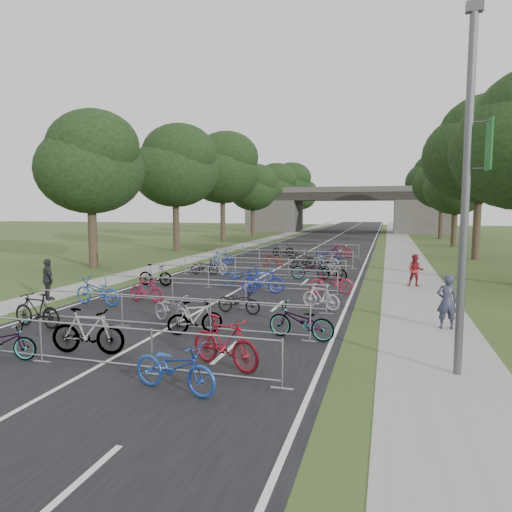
{
  "coord_description": "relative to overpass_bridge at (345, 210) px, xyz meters",
  "views": [
    {
      "loc": [
        6.66,
        -9.1,
        3.83
      ],
      "look_at": [
        -0.53,
        15.74,
        1.1
      ],
      "focal_mm": 32.0,
      "sensor_mm": 36.0,
      "label": 1
    }
  ],
  "objects": [
    {
      "name": "bike_13",
      "position": [
        -0.16,
        -53.21,
        -3.01
      ],
      "size": [
        2.06,
        0.91,
        1.05
      ],
      "primitive_type": "imported",
      "rotation": [
        0.0,
        0.0,
        1.46
      ],
      "color": "navy",
      "rests_on": "ground"
    },
    {
      "name": "bike_10",
      "position": [
        1.53,
        -58.62,
        -3.09
      ],
      "size": [
        1.76,
        0.83,
        0.89
      ],
      "primitive_type": "imported",
      "rotation": [
        0.0,
        0.0,
        1.43
      ],
      "color": "black",
      "rests_on": "ground"
    },
    {
      "name": "bike_12",
      "position": [
        -4.3,
        -54.11,
        -3.0
      ],
      "size": [
        1.78,
        0.54,
        1.07
      ],
      "primitive_type": "imported",
      "rotation": [
        0.0,
        0.0,
        1.59
      ],
      "color": "#93959A",
      "rests_on": "ground"
    },
    {
      "name": "bike_4",
      "position": [
        -4.06,
        -62.3,
        -2.97
      ],
      "size": [
        1.9,
        0.68,
        1.12
      ],
      "primitive_type": "imported",
      "rotation": [
        0.0,
        0.0,
        4.63
      ],
      "color": "black",
      "rests_on": "ground"
    },
    {
      "name": "bike_22",
      "position": [
        1.46,
        -45.68,
        -3.0
      ],
      "size": [
        1.82,
        0.67,
        1.07
      ],
      "primitive_type": "imported",
      "rotation": [
        0.0,
        0.0,
        4.81
      ],
      "color": "black",
      "rests_on": "ground"
    },
    {
      "name": "tree_left_5",
      "position": [
        -11.39,
        10.93,
        4.58
      ],
      "size": [
        8.4,
        8.4,
        12.81
      ],
      "color": "#33261C",
      "rests_on": "ground"
    },
    {
      "name": "bike_1",
      "position": [
        -0.82,
        -64.12,
        -2.93
      ],
      "size": [
        2.08,
        0.86,
        1.21
      ],
      "primitive_type": "imported",
      "rotation": [
        0.0,
        0.0,
        1.72
      ],
      "color": "#93959A",
      "rests_on": "ground"
    },
    {
      "name": "lamppost",
      "position": [
        8.33,
        -63.0,
        0.75
      ],
      "size": [
        0.61,
        0.65,
        8.21
      ],
      "color": "#4C4C51",
      "rests_on": "ground"
    },
    {
      "name": "road",
      "position": [
        0.0,
        -15.0,
        -3.53
      ],
      "size": [
        11.0,
        140.0,
        0.01
      ],
      "primitive_type": "cube",
      "color": "black",
      "rests_on": "ground"
    },
    {
      "name": "tree_right_1",
      "position": [
        13.11,
        -37.07,
        4.37
      ],
      "size": [
        8.18,
        8.18,
        12.47
      ],
      "color": "#33261C",
      "rests_on": "ground"
    },
    {
      "name": "bike_20",
      "position": [
        -4.03,
        -45.41,
        -3.05
      ],
      "size": [
        1.66,
        1.07,
        0.97
      ],
      "primitive_type": "imported",
      "rotation": [
        0.0,
        0.0,
        5.13
      ],
      "color": "navy",
      "rests_on": "ground"
    },
    {
      "name": "barrier_row_5",
      "position": [
        0.0,
        -45.0,
        -2.99
      ],
      "size": [
        9.7,
        0.08,
        1.1
      ],
      "color": "#93959A",
      "rests_on": "ground"
    },
    {
      "name": "bike_18",
      "position": [
        2.74,
        -49.93,
        -2.99
      ],
      "size": [
        2.21,
        1.33,
        1.1
      ],
      "primitive_type": "imported",
      "rotation": [
        0.0,
        0.0,
        1.88
      ],
      "color": "#93959A",
      "rests_on": "ground"
    },
    {
      "name": "sidewalk_right",
      "position": [
        8.0,
        -15.0,
        -3.53
      ],
      "size": [
        3.0,
        140.0,
        0.01
      ],
      "primitive_type": "cube",
      "color": "gray",
      "rests_on": "ground"
    },
    {
      "name": "ground",
      "position": [
        0.0,
        -65.0,
        -3.53
      ],
      "size": [
        200.0,
        200.0,
        0.0
      ],
      "primitive_type": "plane",
      "color": "#374A20",
      "rests_on": "ground"
    },
    {
      "name": "bike_7",
      "position": [
        4.3,
        -61.22,
        -3.01
      ],
      "size": [
        2.1,
        1.03,
        1.05
      ],
      "primitive_type": "imported",
      "rotation": [
        0.0,
        0.0,
        4.54
      ],
      "color": "#93959A",
      "rests_on": "ground"
    },
    {
      "name": "bike_11",
      "position": [
        4.3,
        -57.13,
        -3.04
      ],
      "size": [
        1.67,
        1.09,
        0.98
      ],
      "primitive_type": "imported",
      "rotation": [
        0.0,
        0.0,
        4.28
      ],
      "color": "#BBBBC4",
      "rests_on": "ground"
    },
    {
      "name": "bike_16",
      "position": [
        -3.44,
        -49.89,
        -3.09
      ],
      "size": [
        1.73,
        0.68,
        0.89
      ],
      "primitive_type": "imported",
      "rotation": [
        0.0,
        0.0,
        1.52
      ],
      "color": "black",
      "rests_on": "ground"
    },
    {
      "name": "pedestrian_b",
      "position": [
        8.01,
        -50.79,
        -2.75
      ],
      "size": [
        0.81,
        0.65,
        1.57
      ],
      "primitive_type": "imported",
      "rotation": [
        0.0,
        0.0,
        -0.08
      ],
      "color": "maroon",
      "rests_on": "ground"
    },
    {
      "name": "barrier_row_4",
      "position": [
        0.0,
        -50.0,
        -2.99
      ],
      "size": [
        9.7,
        0.08,
        1.1
      ],
      "color": "#93959A",
      "rests_on": "ground"
    },
    {
      "name": "lane_markings",
      "position": [
        0.0,
        -15.0,
        -3.53
      ],
      "size": [
        0.12,
        140.0,
        0.0
      ],
      "primitive_type": "cube",
      "color": "silver",
      "rests_on": "ground"
    },
    {
      "name": "barrier_row_1",
      "position": [
        0.0,
        -61.4,
        -2.99
      ],
      "size": [
        9.7,
        0.08,
        1.1
      ],
      "color": "#93959A",
      "rests_on": "ground"
    },
    {
      "name": "barrier_row_6",
      "position": [
        0.0,
        -39.0,
        -2.99
      ],
      "size": [
        9.7,
        0.08,
        1.1
      ],
      "color": "#93959A",
      "rests_on": "ground"
    },
    {
      "name": "bike_21",
      "position": [
        -0.57,
        -45.03,
        -3.09
      ],
      "size": [
        1.77,
        1.0,
        0.88
      ],
      "primitive_type": "imported",
      "rotation": [
        0.0,
        0.0,
        4.45
      ],
      "color": "maroon",
      "rests_on": "ground"
    },
    {
      "name": "bike_0",
      "position": [
        -2.6,
        -65.11,
        -3.06
      ],
      "size": [
        1.88,
        0.95,
        0.94
      ],
      "primitive_type": "imported",
      "rotation": [
        0.0,
        0.0,
        1.76
      ],
      "color": "#93959A",
      "rests_on": "ground"
    },
    {
      "name": "bike_17",
      "position": [
        -2.8,
        -49.79,
        -3.0
      ],
      "size": [
        1.85,
        1.1,
        1.07
      ],
      "primitive_type": "imported",
      "rotation": [
        0.0,
        0.0,
        1.21
      ],
      "color": "#A9A8B0",
      "rests_on": "ground"
    },
    {
      "name": "bike_3",
      "position": [
        2.99,
        -64.12,
        -2.9
      ],
      "size": [
        2.16,
        1.36,
        1.26
      ],
      "primitive_type": "imported",
      "rotation": [
        0.0,
        0.0,
        1.17
      ],
      "color": "maroon",
      "rests_on": "ground"
    },
    {
      "name": "bike_2",
      "position": [
        2.48,
        -65.76,
        -3.0
      ],
      "size": [
        2.14,
        1.11,
        1.07
      ],
      "primitive_type": "imported",
      "rotation": [
        0.0,
        0.0,
        1.37
      ],
      "color": "#1C429B",
      "rests_on": "ground"
    },
    {
      "name": "bike_6",
      "position": [
        1.12,
        -61.6,
        -3.03
      ],
      "size": [
        1.68,
        1.29,
        1.01
      ],
      "primitive_type": "imported",
      "rotation": [
        0.0,
        0.0,
        2.12
      ],
      "color": "#93959A",
      "rests_on": "ground"
    },
    {
      "name": "barrier_row_2",
      "position": [
        0.0,
        -57.8,
        -2.99
      ],
      "size": [
        9.7,
        0.08,
        1.1
      ],
      "color": "#93959A",
      "rests_on": "ground"
    },
    {
      "name": "bike_5",
      "position": [
        -0.15,
        -60.65,
        -3.04
      ],
      "size": [
        1.96,
        1.49,
        0.99
      ],
      "primitive_type": "imported",
      "rotation": [
        0.0,
        0.0,
        1.06
      ],
      "color": "gray",
      "rests_on": "ground"
    },
    {
      "name": "tree_left_1",
      "position": [
        -11.39,
        -37.07,
        3.77
      ],
      "size": [
        7.56,
        7.56,
        11.53
      ],
      "color": "#33261C",
      "rests_on": "ground"
    },
    {
      "name": "tree_left_6",
      "position": [
        -11.39,
        22.93,
        2.96
      ],
      "size": [
        6.72,
        6.72,
        10.25
      ],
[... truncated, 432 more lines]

